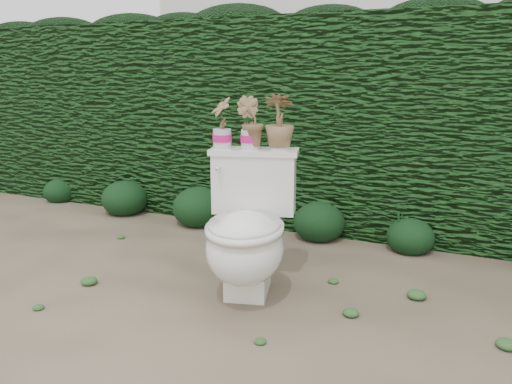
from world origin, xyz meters
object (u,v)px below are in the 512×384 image
at_px(potted_plant_left, 222,124).
at_px(potted_plant_right, 279,123).
at_px(potted_plant_center, 250,124).
at_px(toilet, 247,233).

distance_m(potted_plant_left, potted_plant_right, 0.33).
xyz_separation_m(potted_plant_left, potted_plant_center, (0.16, 0.04, 0.00)).
height_order(potted_plant_left, potted_plant_center, potted_plant_center).
distance_m(potted_plant_center, potted_plant_right, 0.16).
xyz_separation_m(toilet, potted_plant_center, (-0.08, 0.23, 0.56)).
height_order(toilet, potted_plant_right, potted_plant_right).
xyz_separation_m(toilet, potted_plant_right, (0.07, 0.27, 0.57)).
xyz_separation_m(potted_plant_left, potted_plant_right, (0.31, 0.09, 0.01)).
distance_m(toilet, potted_plant_center, 0.61).
bearing_deg(potted_plant_left, potted_plant_right, 54.53).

